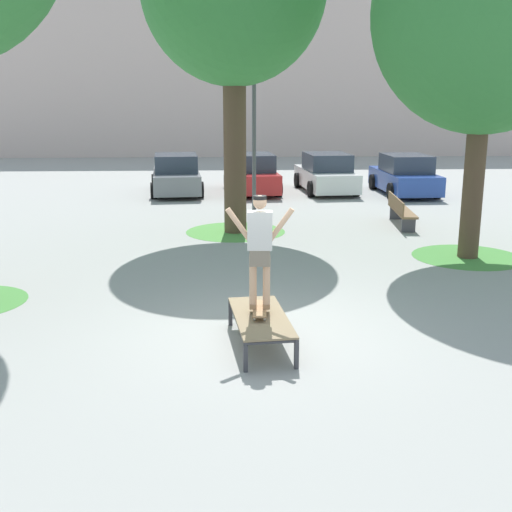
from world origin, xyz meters
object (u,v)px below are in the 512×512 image
object	(u,v)px
skater	(260,244)
light_post	(254,89)
car_grey	(176,175)
skateboard	(260,309)
car_red	(252,175)
park_bench	(400,210)
skate_box	(261,319)
tree_near_right	(488,12)
car_blue	(405,176)
car_white	(326,174)

from	to	relation	value
skater	light_post	xyz separation A→B (m)	(0.35, 10.28, 2.29)
car_grey	light_post	distance (m)	6.68
skateboard	car_red	world-z (taller)	car_red
skater	car_red	world-z (taller)	skater
skater	park_bench	world-z (taller)	skater
skate_box	skater	xyz separation A→B (m)	(-0.01, 0.08, 1.12)
skate_box	skater	size ratio (longest dim) A/B	1.16
car_red	tree_near_right	bearing A→B (deg)	-66.36
tree_near_right	car_grey	xyz separation A→B (m)	(-7.50, 10.39, -4.66)
skater	car_blue	distance (m)	16.26
car_grey	light_post	size ratio (longest dim) A/B	0.74
tree_near_right	car_blue	xyz separation A→B (m)	(1.18, 9.86, -4.66)
car_red	car_white	world-z (taller)	same
skate_box	car_white	size ratio (longest dim) A/B	0.45
car_white	car_blue	world-z (taller)	same
tree_near_right	car_white	world-z (taller)	tree_near_right
light_post	tree_near_right	bearing A→B (deg)	-47.49
car_red	light_post	distance (m)	6.21
park_bench	light_post	xyz separation A→B (m)	(-4.16, 1.40, 3.38)
car_red	park_bench	size ratio (longest dim) A/B	1.78
skate_box	car_red	distance (m)	15.73
tree_near_right	car_blue	distance (m)	10.97
car_grey	car_red	distance (m)	2.90
skateboard	car_white	xyz separation A→B (m)	(3.38, 15.68, 0.15)
tree_near_right	light_post	xyz separation A→B (m)	(-4.74, 5.17, -1.53)
car_blue	skater	bearing A→B (deg)	-112.73
tree_near_right	skateboard	bearing A→B (deg)	-134.87
skateboard	car_grey	size ratio (longest dim) A/B	0.19
car_red	skateboard	bearing A→B (deg)	-91.77
skateboard	car_blue	world-z (taller)	car_blue
light_post	park_bench	bearing A→B (deg)	-18.56
skateboard	car_blue	bearing A→B (deg)	67.27
car_white	skate_box	bearing A→B (deg)	-102.07
park_bench	car_blue	bearing A→B (deg)	73.79
skateboard	light_post	world-z (taller)	light_post
skateboard	tree_near_right	size ratio (longest dim) A/B	0.10
skateboard	skate_box	bearing A→B (deg)	-84.00
skater	car_grey	size ratio (longest dim) A/B	0.39
car_grey	car_blue	bearing A→B (deg)	-3.47
car_blue	skateboard	bearing A→B (deg)	-112.73
car_white	car_blue	distance (m)	2.98
car_red	car_white	bearing A→B (deg)	0.74
skate_box	tree_near_right	xyz separation A→B (m)	(5.08, 5.20, 4.94)
car_blue	light_post	bearing A→B (deg)	-141.64
car_white	skater	bearing A→B (deg)	-102.16
car_red	light_post	xyz separation A→B (m)	(-0.13, -5.36, 3.13)
car_red	skater	bearing A→B (deg)	-91.77
car_white	light_post	world-z (taller)	light_post
car_white	light_post	xyz separation A→B (m)	(-3.03, -5.39, 3.13)
car_red	car_grey	bearing A→B (deg)	-177.20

